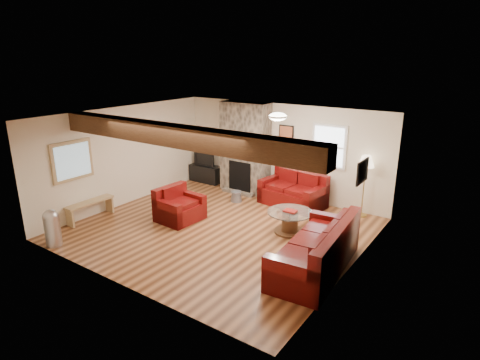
{
  "coord_description": "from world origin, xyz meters",
  "views": [
    {
      "loc": [
        5.04,
        -6.49,
        3.72
      ],
      "look_at": [
        0.28,
        0.4,
        1.09
      ],
      "focal_mm": 30.0,
      "sensor_mm": 36.0,
      "label": 1
    }
  ],
  "objects_px": {
    "coffee_table": "(290,222)",
    "television": "(206,159)",
    "sofa_three": "(315,246)",
    "floor_lamp": "(366,165)",
    "tv_cabinet": "(206,174)",
    "armchair_red": "(180,204)",
    "loveseat": "(293,189)"
  },
  "relations": [
    {
      "from": "coffee_table",
      "to": "television",
      "type": "bearing_deg",
      "value": 154.66
    },
    {
      "from": "tv_cabinet",
      "to": "television",
      "type": "distance_m",
      "value": 0.47
    },
    {
      "from": "armchair_red",
      "to": "coffee_table",
      "type": "height_order",
      "value": "armchair_red"
    },
    {
      "from": "sofa_three",
      "to": "floor_lamp",
      "type": "height_order",
      "value": "floor_lamp"
    },
    {
      "from": "loveseat",
      "to": "television",
      "type": "bearing_deg",
      "value": -177.36
    },
    {
      "from": "loveseat",
      "to": "armchair_red",
      "type": "bearing_deg",
      "value": -118.03
    },
    {
      "from": "armchair_red",
      "to": "coffee_table",
      "type": "xyz_separation_m",
      "value": [
        2.44,
        0.84,
        -0.15
      ]
    },
    {
      "from": "sofa_three",
      "to": "coffee_table",
      "type": "relative_size",
      "value": 2.35
    },
    {
      "from": "sofa_three",
      "to": "television",
      "type": "height_order",
      "value": "television"
    },
    {
      "from": "armchair_red",
      "to": "tv_cabinet",
      "type": "bearing_deg",
      "value": 30.99
    },
    {
      "from": "sofa_three",
      "to": "television",
      "type": "xyz_separation_m",
      "value": [
        -4.93,
        2.95,
        0.27
      ]
    },
    {
      "from": "armchair_red",
      "to": "tv_cabinet",
      "type": "distance_m",
      "value": 2.99
    },
    {
      "from": "sofa_three",
      "to": "armchair_red",
      "type": "xyz_separation_m",
      "value": [
        -3.55,
        0.3,
        -0.06
      ]
    },
    {
      "from": "floor_lamp",
      "to": "tv_cabinet",
      "type": "bearing_deg",
      "value": -179.76
    },
    {
      "from": "sofa_three",
      "to": "armchair_red",
      "type": "height_order",
      "value": "sofa_three"
    },
    {
      "from": "television",
      "to": "floor_lamp",
      "type": "bearing_deg",
      "value": 0.24
    },
    {
      "from": "sofa_three",
      "to": "coffee_table",
      "type": "bearing_deg",
      "value": -140.47
    },
    {
      "from": "tv_cabinet",
      "to": "television",
      "type": "height_order",
      "value": "television"
    },
    {
      "from": "sofa_three",
      "to": "television",
      "type": "bearing_deg",
      "value": -125.57
    },
    {
      "from": "tv_cabinet",
      "to": "television",
      "type": "xyz_separation_m",
      "value": [
        0.0,
        0.0,
        0.47
      ]
    },
    {
      "from": "tv_cabinet",
      "to": "floor_lamp",
      "type": "bearing_deg",
      "value": 0.24
    },
    {
      "from": "armchair_red",
      "to": "floor_lamp",
      "type": "height_order",
      "value": "floor_lamp"
    },
    {
      "from": "tv_cabinet",
      "to": "television",
      "type": "relative_size",
      "value": 1.37
    },
    {
      "from": "floor_lamp",
      "to": "loveseat",
      "type": "bearing_deg",
      "value": -169.32
    },
    {
      "from": "sofa_three",
      "to": "tv_cabinet",
      "type": "height_order",
      "value": "sofa_three"
    },
    {
      "from": "loveseat",
      "to": "tv_cabinet",
      "type": "distance_m",
      "value": 3.12
    },
    {
      "from": "tv_cabinet",
      "to": "armchair_red",
      "type": "bearing_deg",
      "value": -62.47
    },
    {
      "from": "floor_lamp",
      "to": "sofa_three",
      "type": "bearing_deg",
      "value": -87.44
    },
    {
      "from": "sofa_three",
      "to": "armchair_red",
      "type": "distance_m",
      "value": 3.56
    },
    {
      "from": "armchair_red",
      "to": "sofa_three",
      "type": "bearing_deg",
      "value": -91.36
    },
    {
      "from": "armchair_red",
      "to": "television",
      "type": "distance_m",
      "value": 3.01
    },
    {
      "from": "floor_lamp",
      "to": "armchair_red",
      "type": "bearing_deg",
      "value": -142.01
    }
  ]
}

